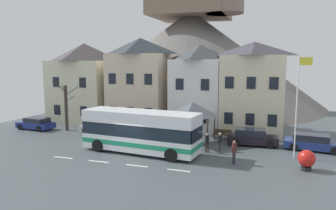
{
  "coord_description": "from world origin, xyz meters",
  "views": [
    {
      "loc": [
        10.33,
        -21.15,
        7.12
      ],
      "look_at": [
        1.71,
        4.63,
        3.46
      ],
      "focal_mm": 34.44,
      "sensor_mm": 36.0,
      "label": 1
    }
  ],
  "objects_px": {
    "harbour_buoy": "(307,159)",
    "parked_car_02": "(36,124)",
    "pedestrian_02": "(220,140)",
    "flagpole": "(298,101)",
    "hilltop_castle": "(191,56)",
    "bare_tree_00": "(66,107)",
    "townhouse_03": "(253,88)",
    "public_bench": "(222,134)",
    "townhouse_01": "(141,82)",
    "transit_bus": "(141,132)",
    "pedestrian_00": "(234,152)",
    "bus_shelter": "(193,109)",
    "parked_car_00": "(313,143)",
    "pedestrian_01": "(207,141)",
    "townhouse_02": "(200,87)",
    "parked_car_03": "(252,137)",
    "parked_car_01": "(101,126)",
    "townhouse_00": "(85,83)"
  },
  "relations": [
    {
      "from": "townhouse_02",
      "to": "transit_bus",
      "type": "xyz_separation_m",
      "value": [
        -2.26,
        -10.82,
        -2.77
      ]
    },
    {
      "from": "parked_car_00",
      "to": "pedestrian_01",
      "type": "bearing_deg",
      "value": -151.44
    },
    {
      "from": "townhouse_03",
      "to": "bare_tree_00",
      "type": "distance_m",
      "value": 19.23
    },
    {
      "from": "pedestrian_00",
      "to": "pedestrian_02",
      "type": "relative_size",
      "value": 1.12
    },
    {
      "from": "pedestrian_01",
      "to": "harbour_buoy",
      "type": "height_order",
      "value": "pedestrian_01"
    },
    {
      "from": "pedestrian_02",
      "to": "parked_car_02",
      "type": "bearing_deg",
      "value": 173.76
    },
    {
      "from": "townhouse_03",
      "to": "transit_bus",
      "type": "bearing_deg",
      "value": -126.97
    },
    {
      "from": "bus_shelter",
      "to": "bare_tree_00",
      "type": "height_order",
      "value": "bare_tree_00"
    },
    {
      "from": "bus_shelter",
      "to": "public_bench",
      "type": "xyz_separation_m",
      "value": [
        2.26,
        2.34,
        -2.53
      ]
    },
    {
      "from": "parked_car_01",
      "to": "parked_car_03",
      "type": "bearing_deg",
      "value": -4.12
    },
    {
      "from": "parked_car_00",
      "to": "parked_car_02",
      "type": "distance_m",
      "value": 26.98
    },
    {
      "from": "pedestrian_00",
      "to": "townhouse_01",
      "type": "bearing_deg",
      "value": 137.43
    },
    {
      "from": "hilltop_castle",
      "to": "bus_shelter",
      "type": "height_order",
      "value": "hilltop_castle"
    },
    {
      "from": "townhouse_03",
      "to": "public_bench",
      "type": "relative_size",
      "value": 5.37
    },
    {
      "from": "townhouse_01",
      "to": "pedestrian_02",
      "type": "relative_size",
      "value": 6.48
    },
    {
      "from": "townhouse_02",
      "to": "townhouse_03",
      "type": "height_order",
      "value": "townhouse_03"
    },
    {
      "from": "harbour_buoy",
      "to": "parked_car_02",
      "type": "bearing_deg",
      "value": 169.12
    },
    {
      "from": "townhouse_01",
      "to": "public_bench",
      "type": "height_order",
      "value": "townhouse_01"
    },
    {
      "from": "parked_car_03",
      "to": "pedestrian_00",
      "type": "distance_m",
      "value": 5.79
    },
    {
      "from": "parked_car_03",
      "to": "pedestrian_00",
      "type": "height_order",
      "value": "pedestrian_00"
    },
    {
      "from": "pedestrian_02",
      "to": "public_bench",
      "type": "height_order",
      "value": "pedestrian_02"
    },
    {
      "from": "bare_tree_00",
      "to": "parked_car_03",
      "type": "bearing_deg",
      "value": -0.16
    },
    {
      "from": "transit_bus",
      "to": "flagpole",
      "type": "relative_size",
      "value": 1.28
    },
    {
      "from": "parked_car_01",
      "to": "townhouse_01",
      "type": "bearing_deg",
      "value": 60.51
    },
    {
      "from": "public_bench",
      "to": "townhouse_00",
      "type": "bearing_deg",
      "value": 166.95
    },
    {
      "from": "townhouse_03",
      "to": "public_bench",
      "type": "bearing_deg",
      "value": -122.11
    },
    {
      "from": "transit_bus",
      "to": "pedestrian_02",
      "type": "distance_m",
      "value": 6.37
    },
    {
      "from": "bus_shelter",
      "to": "transit_bus",
      "type": "bearing_deg",
      "value": -126.73
    },
    {
      "from": "parked_car_02",
      "to": "pedestrian_01",
      "type": "bearing_deg",
      "value": 175.67
    },
    {
      "from": "townhouse_02",
      "to": "bus_shelter",
      "type": "distance_m",
      "value": 6.84
    },
    {
      "from": "hilltop_castle",
      "to": "transit_bus",
      "type": "bearing_deg",
      "value": -82.91
    },
    {
      "from": "parked_car_01",
      "to": "public_bench",
      "type": "distance_m",
      "value": 12.13
    },
    {
      "from": "transit_bus",
      "to": "parked_car_03",
      "type": "height_order",
      "value": "transit_bus"
    },
    {
      "from": "pedestrian_00",
      "to": "bare_tree_00",
      "type": "bearing_deg",
      "value": 162.15
    },
    {
      "from": "pedestrian_02",
      "to": "flagpole",
      "type": "bearing_deg",
      "value": -1.95
    },
    {
      "from": "bus_shelter",
      "to": "parked_car_00",
      "type": "relative_size",
      "value": 0.79
    },
    {
      "from": "pedestrian_01",
      "to": "bus_shelter",
      "type": "bearing_deg",
      "value": 125.68
    },
    {
      "from": "townhouse_01",
      "to": "pedestrian_00",
      "type": "relative_size",
      "value": 5.8
    },
    {
      "from": "pedestrian_00",
      "to": "bare_tree_00",
      "type": "xyz_separation_m",
      "value": [
        -17.95,
        5.78,
        1.55
      ]
    },
    {
      "from": "pedestrian_02",
      "to": "pedestrian_01",
      "type": "bearing_deg",
      "value": -139.12
    },
    {
      "from": "hilltop_castle",
      "to": "pedestrian_00",
      "type": "relative_size",
      "value": 25.42
    },
    {
      "from": "townhouse_02",
      "to": "pedestrian_00",
      "type": "relative_size",
      "value": 5.31
    },
    {
      "from": "pedestrian_02",
      "to": "flagpole",
      "type": "height_order",
      "value": "flagpole"
    },
    {
      "from": "townhouse_00",
      "to": "bare_tree_00",
      "type": "xyz_separation_m",
      "value": [
        1.06,
        -5.29,
        -2.2
      ]
    },
    {
      "from": "pedestrian_01",
      "to": "bare_tree_00",
      "type": "bearing_deg",
      "value": 167.11
    },
    {
      "from": "townhouse_02",
      "to": "parked_car_02",
      "type": "xyz_separation_m",
      "value": [
        -16.27,
        -6.25,
        -3.81
      ]
    },
    {
      "from": "hilltop_castle",
      "to": "pedestrian_00",
      "type": "xyz_separation_m",
      "value": [
        11.05,
        -30.45,
        -7.23
      ]
    },
    {
      "from": "townhouse_01",
      "to": "transit_bus",
      "type": "height_order",
      "value": "townhouse_01"
    },
    {
      "from": "hilltop_castle",
      "to": "bare_tree_00",
      "type": "bearing_deg",
      "value": -105.64
    },
    {
      "from": "townhouse_03",
      "to": "parked_car_02",
      "type": "xyz_separation_m",
      "value": [
        -21.8,
        -5.77,
        -3.91
      ]
    }
  ]
}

